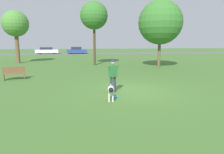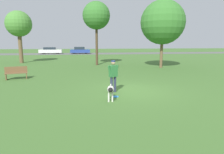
% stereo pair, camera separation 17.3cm
% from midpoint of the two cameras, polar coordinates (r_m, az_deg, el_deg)
% --- Properties ---
extents(ground_plane, '(120.00, 120.00, 0.00)m').
position_cam_midpoint_polar(ground_plane, '(10.38, 6.00, -3.90)').
color(ground_plane, '#426B2D').
extents(far_road_strip, '(120.00, 6.00, 0.01)m').
position_cam_midpoint_polar(far_road_strip, '(42.19, -4.12, 6.70)').
color(far_road_strip, '#5B5B59').
rests_on(far_road_strip, ground_plane).
extents(person, '(0.61, 0.42, 1.59)m').
position_cam_midpoint_polar(person, '(9.81, 0.85, 0.89)').
color(person, '#2D334C').
rests_on(person, ground_plane).
extents(dog, '(0.38, 1.13, 0.67)m').
position_cam_midpoint_polar(dog, '(8.50, 0.18, -3.73)').
color(dog, silver).
rests_on(dog, ground_plane).
extents(frisbee, '(0.28, 0.28, 0.02)m').
position_cam_midpoint_polar(frisbee, '(9.21, 1.57, -5.61)').
color(frisbee, '#268CE5').
rests_on(frisbee, ground_plane).
extents(tree_mid_center, '(2.86, 2.86, 6.58)m').
position_cam_midpoint_polar(tree_mid_center, '(21.65, -4.26, 17.04)').
color(tree_mid_center, '#4C3826').
rests_on(tree_mid_center, ground_plane).
extents(tree_near_right, '(4.12, 4.12, 6.32)m').
position_cam_midpoint_polar(tree_near_right, '(19.88, 14.53, 14.87)').
color(tree_near_right, brown).
rests_on(tree_near_right, ground_plane).
extents(tree_far_left, '(2.93, 2.93, 5.96)m').
position_cam_midpoint_polar(tree_far_left, '(25.85, -24.94, 13.48)').
color(tree_far_left, brown).
rests_on(tree_far_left, ground_plane).
extents(parked_car_white, '(4.57, 1.84, 1.35)m').
position_cam_midpoint_polar(parked_car_white, '(43.04, -17.08, 7.23)').
color(parked_car_white, white).
rests_on(parked_car_white, ground_plane).
extents(parked_car_blue, '(4.02, 1.86, 1.42)m').
position_cam_midpoint_polar(parked_car_blue, '(42.07, -9.01, 7.52)').
color(parked_car_blue, '#284293').
rests_on(parked_car_blue, ground_plane).
extents(park_bench, '(1.46, 0.76, 0.84)m').
position_cam_midpoint_polar(park_bench, '(14.83, -25.39, 1.18)').
color(park_bench, brown).
rests_on(park_bench, ground_plane).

